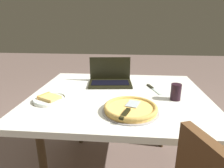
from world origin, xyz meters
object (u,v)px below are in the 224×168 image
object	(u,v)px
pizza_plate	(50,99)
pizza_tray	(131,108)
table_knife	(152,88)
drink_cup	(176,92)
laptop	(110,79)
dining_table	(119,101)

from	to	relation	value
pizza_plate	pizza_tray	xyz separation A→B (m)	(0.53, -0.11, 0.01)
table_knife	drink_cup	xyz separation A→B (m)	(0.13, -0.21, 0.05)
pizza_plate	drink_cup	xyz separation A→B (m)	(0.83, 0.09, 0.04)
laptop	drink_cup	distance (m)	0.56
laptop	pizza_plate	world-z (taller)	laptop
dining_table	table_knife	bearing A→B (deg)	28.18
pizza_plate	drink_cup	size ratio (longest dim) A/B	1.99
drink_cup	pizza_plate	bearing A→B (deg)	-173.59
dining_table	pizza_plate	xyz separation A→B (m)	(-0.45, -0.16, 0.07)
pizza_plate	table_knife	xyz separation A→B (m)	(0.70, 0.30, -0.01)
laptop	table_knife	size ratio (longest dim) A/B	1.66
laptop	pizza_plate	size ratio (longest dim) A/B	1.69
dining_table	table_knife	xyz separation A→B (m)	(0.25, 0.14, 0.06)
laptop	table_knife	xyz separation A→B (m)	(0.34, -0.10, -0.04)
pizza_tray	table_knife	size ratio (longest dim) A/B	1.49
laptop	drink_cup	xyz separation A→B (m)	(0.47, -0.31, 0.01)
dining_table	drink_cup	xyz separation A→B (m)	(0.38, -0.07, 0.11)
laptop	pizza_tray	xyz separation A→B (m)	(0.17, -0.52, -0.02)
dining_table	laptop	world-z (taller)	laptop
pizza_tray	table_knife	world-z (taller)	pizza_tray
dining_table	pizza_tray	distance (m)	0.30
pizza_plate	table_knife	size ratio (longest dim) A/B	0.98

